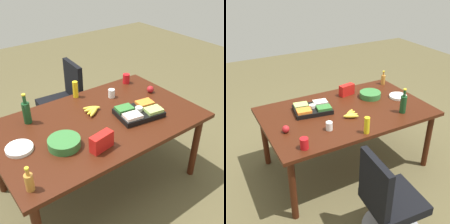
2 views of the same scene
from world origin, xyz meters
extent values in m
plane|color=brown|center=(0.00, 0.00, 0.00)|extent=(10.00, 10.00, 0.00)
cube|color=#3C170A|center=(0.00, 0.00, 0.76)|extent=(1.92, 1.17, 0.04)
cylinder|color=#3C170A|center=(-0.87, -0.50, 0.37)|extent=(0.07, 0.07, 0.74)
cylinder|color=#3C170A|center=(-0.87, 0.50, 0.37)|extent=(0.07, 0.07, 0.74)
cylinder|color=gray|center=(-0.13, -1.09, 0.03)|extent=(0.56, 0.56, 0.05)
cylinder|color=gray|center=(-0.13, -1.09, 0.22)|extent=(0.06, 0.06, 0.35)
cube|color=black|center=(-0.13, -1.09, 0.40)|extent=(0.51, 0.51, 0.09)
cube|color=black|center=(-0.35, -1.08, 0.69)|extent=(0.09, 0.44, 0.48)
cylinder|color=#184420|center=(0.54, -0.35, 0.89)|extent=(0.08, 0.08, 0.20)
cylinder|color=#184420|center=(0.54, -0.35, 1.03)|extent=(0.03, 0.03, 0.08)
cylinder|color=gold|center=(0.54, -0.35, 1.07)|extent=(0.04, 0.04, 0.01)
cylinder|color=red|center=(-0.71, -0.46, 0.84)|extent=(0.10, 0.10, 0.11)
cylinder|color=white|center=(-0.37, -0.28, 0.83)|extent=(0.07, 0.07, 0.09)
cylinder|color=#337234|center=(0.44, 0.16, 0.82)|extent=(0.33, 0.33, 0.07)
cylinder|color=white|center=(0.75, -0.01, 0.80)|extent=(0.27, 0.27, 0.03)
cube|color=black|center=(-0.36, 0.16, 0.81)|extent=(0.46, 0.36, 0.05)
cube|color=orange|center=(-0.48, 0.10, 0.85)|extent=(0.18, 0.14, 0.03)
cube|color=#337131|center=(-0.25, 0.07, 0.85)|extent=(0.18, 0.14, 0.03)
cube|color=#A4C464|center=(-0.46, 0.25, 0.85)|extent=(0.18, 0.14, 0.03)
cube|color=silver|center=(-0.23, 0.22, 0.85)|extent=(0.18, 0.14, 0.03)
cylinder|color=white|center=(-0.36, 0.16, 0.85)|extent=(0.08, 0.08, 0.04)
ellipsoid|color=gold|center=(-0.05, -0.19, 0.81)|extent=(0.17, 0.11, 0.04)
ellipsoid|color=gold|center=(-0.04, -0.16, 0.81)|extent=(0.17, 0.06, 0.04)
ellipsoid|color=yellow|center=(-0.03, -0.14, 0.81)|extent=(0.17, 0.09, 0.04)
ellipsoid|color=gold|center=(-0.02, -0.11, 0.81)|extent=(0.16, 0.13, 0.04)
cylinder|color=yellow|center=(-0.06, -0.52, 0.87)|extent=(0.06, 0.06, 0.18)
cylinder|color=#C38132|center=(0.85, 0.43, 0.85)|extent=(0.08, 0.08, 0.13)
cylinder|color=#C38132|center=(0.85, 0.43, 0.94)|extent=(0.03, 0.03, 0.05)
cylinder|color=gold|center=(0.85, 0.43, 0.97)|extent=(0.04, 0.04, 0.01)
cube|color=red|center=(0.22, 0.37, 0.85)|extent=(0.21, 0.11, 0.14)
sphere|color=#AB1C21|center=(-0.77, -0.12, 0.82)|extent=(0.08, 0.08, 0.08)
camera|label=1|loc=(1.21, 1.82, 2.20)|focal=44.89mm
camera|label=2|loc=(-1.44, -2.44, 2.30)|focal=44.42mm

